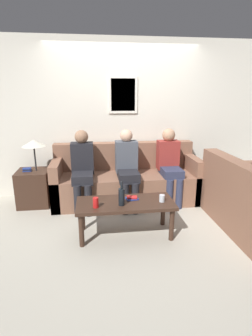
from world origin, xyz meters
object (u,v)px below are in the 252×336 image
object	(u,v)px
wine_bottle	(122,196)
drinking_glass	(162,198)
person_left	(82,167)
person_right	(170,163)
person_middle	(127,165)
coffee_table	(125,207)
couch_main	(126,181)

from	to	relation	value
wine_bottle	drinking_glass	distance (m)	0.51
person_left	person_right	distance (m)	1.38
wine_bottle	person_middle	bearing A→B (deg)	78.54
drinking_glass	person_right	xyz separation A→B (m)	(0.40, 1.04, 0.17)
wine_bottle	person_right	xyz separation A→B (m)	(0.90, 1.08, 0.10)
drinking_glass	coffee_table	bearing A→B (deg)	174.07
drinking_glass	person_left	size ratio (longest dim) A/B	0.07
drinking_glass	person_right	world-z (taller)	person_right
wine_bottle	person_right	size ratio (longest dim) A/B	0.25
wine_bottle	person_middle	size ratio (longest dim) A/B	0.25
coffee_table	person_middle	bearing A→B (deg)	80.90
drinking_glass	person_middle	bearing A→B (deg)	107.39
drinking_glass	person_right	size ratio (longest dim) A/B	0.07
person_middle	person_left	bearing A→B (deg)	179.45
drinking_glass	person_left	xyz separation A→B (m)	(-0.99, 0.97, 0.17)
coffee_table	person_middle	size ratio (longest dim) A/B	1.00
coffee_table	wine_bottle	size ratio (longest dim) A/B	4.05
coffee_table	drinking_glass	size ratio (longest dim) A/B	13.70
person_middle	drinking_glass	bearing A→B (deg)	-72.61
wine_bottle	person_left	world-z (taller)	person_left
wine_bottle	person_middle	distance (m)	1.02
wine_bottle	drinking_glass	size ratio (longest dim) A/B	3.38
coffee_table	wine_bottle	bearing A→B (deg)	-123.35
person_right	wine_bottle	bearing A→B (deg)	-129.86
couch_main	person_right	xyz separation A→B (m)	(0.69, -0.14, 0.33)
couch_main	coffee_table	size ratio (longest dim) A/B	1.96
coffee_table	person_left	xyz separation A→B (m)	(-0.54, 0.92, 0.28)
person_left	person_right	size ratio (longest dim) A/B	1.01
person_left	coffee_table	bearing A→B (deg)	-59.62
wine_bottle	drinking_glass	world-z (taller)	wine_bottle
person_left	person_middle	xyz separation A→B (m)	(0.68, -0.01, -0.01)
person_left	person_middle	bearing A→B (deg)	-0.55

